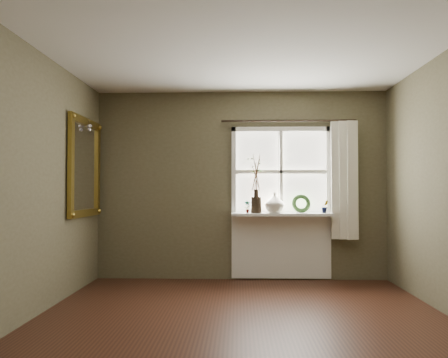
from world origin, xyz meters
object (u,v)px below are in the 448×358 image
cream_vase (274,203)px  wreath (301,206)px  dark_jug (256,205)px  gilt_mirror (85,167)px

cream_vase → wreath: bearing=6.2°
dark_jug → gilt_mirror: bearing=-166.7°
cream_vase → gilt_mirror: gilt_mirror is taller
dark_jug → cream_vase: cream_vase is taller
dark_jug → cream_vase: 0.25m
dark_jug → gilt_mirror: 2.28m
wreath → cream_vase: bearing=-175.1°
wreath → gilt_mirror: 2.88m
gilt_mirror → dark_jug: bearing=13.3°
dark_jug → cream_vase: size_ratio=0.79×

